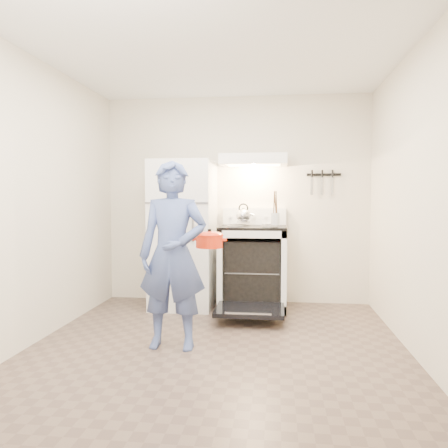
% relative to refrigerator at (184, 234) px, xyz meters
% --- Properties ---
extents(floor, '(3.60, 3.60, 0.00)m').
position_rel_refrigerator_xyz_m(floor, '(0.58, -1.45, -0.85)').
color(floor, brown).
rests_on(floor, ground).
extents(back_wall, '(3.20, 0.02, 2.50)m').
position_rel_refrigerator_xyz_m(back_wall, '(0.58, 0.35, 0.40)').
color(back_wall, beige).
rests_on(back_wall, ground).
extents(refrigerator, '(0.70, 0.70, 1.70)m').
position_rel_refrigerator_xyz_m(refrigerator, '(0.00, 0.00, 0.00)').
color(refrigerator, white).
rests_on(refrigerator, floor).
extents(stove_body, '(0.76, 0.65, 0.92)m').
position_rel_refrigerator_xyz_m(stove_body, '(0.81, 0.02, -0.39)').
color(stove_body, white).
rests_on(stove_body, floor).
extents(cooktop, '(0.76, 0.65, 0.03)m').
position_rel_refrigerator_xyz_m(cooktop, '(0.81, 0.02, 0.09)').
color(cooktop, black).
rests_on(cooktop, stove_body).
extents(backsplash, '(0.76, 0.07, 0.20)m').
position_rel_refrigerator_xyz_m(backsplash, '(0.81, 0.31, 0.20)').
color(backsplash, white).
rests_on(backsplash, cooktop).
extents(oven_door, '(0.70, 0.54, 0.04)m').
position_rel_refrigerator_xyz_m(oven_door, '(0.81, -0.57, -0.72)').
color(oven_door, black).
rests_on(oven_door, floor).
extents(oven_rack, '(0.60, 0.52, 0.01)m').
position_rel_refrigerator_xyz_m(oven_rack, '(0.81, 0.02, -0.41)').
color(oven_rack, slate).
rests_on(oven_rack, stove_body).
extents(range_hood, '(0.76, 0.50, 0.12)m').
position_rel_refrigerator_xyz_m(range_hood, '(0.81, 0.10, 0.86)').
color(range_hood, white).
rests_on(range_hood, back_wall).
extents(knife_strip, '(0.40, 0.02, 0.03)m').
position_rel_refrigerator_xyz_m(knife_strip, '(1.63, 0.33, 0.70)').
color(knife_strip, black).
rests_on(knife_strip, back_wall).
extents(pizza_stone, '(0.31, 0.31, 0.02)m').
position_rel_refrigerator_xyz_m(pizza_stone, '(0.83, 0.03, -0.40)').
color(pizza_stone, '#8A684E').
rests_on(pizza_stone, oven_rack).
extents(tea_kettle, '(0.21, 0.17, 0.26)m').
position_rel_refrigerator_xyz_m(tea_kettle, '(0.69, 0.14, 0.23)').
color(tea_kettle, '#B7B7BB').
rests_on(tea_kettle, cooktop).
extents(utensil_jar, '(0.11, 0.11, 0.13)m').
position_rel_refrigerator_xyz_m(utensil_jar, '(1.06, -0.23, 0.20)').
color(utensil_jar, silver).
rests_on(utensil_jar, cooktop).
extents(person, '(0.58, 0.38, 1.58)m').
position_rel_refrigerator_xyz_m(person, '(0.21, -1.40, -0.06)').
color(person, '#374A80').
rests_on(person, floor).
extents(dutch_oven, '(0.32, 0.25, 0.22)m').
position_rel_refrigerator_xyz_m(dutch_oven, '(0.47, -1.07, 0.03)').
color(dutch_oven, red).
rests_on(dutch_oven, person).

